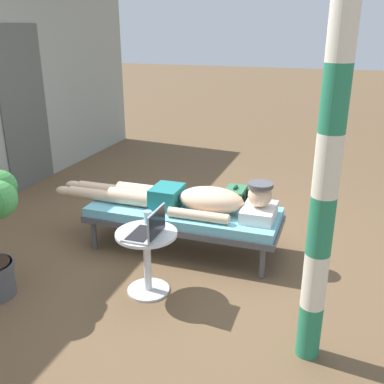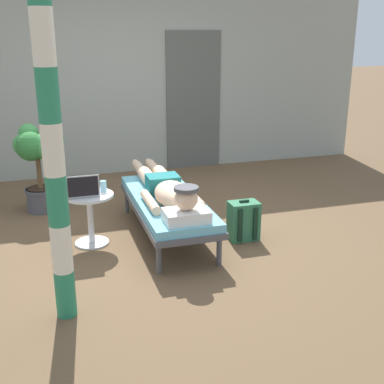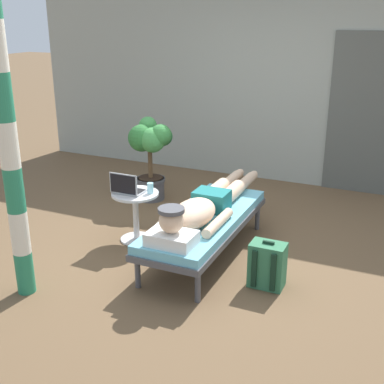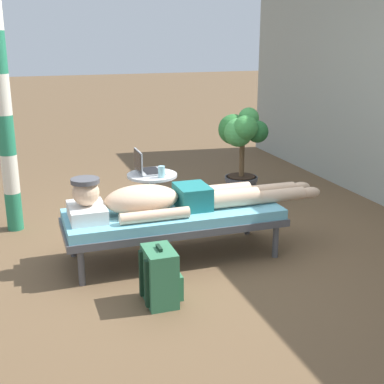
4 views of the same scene
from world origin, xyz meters
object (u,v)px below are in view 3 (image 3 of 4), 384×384
at_px(side_table, 136,208).
at_px(potted_plant, 150,149).
at_px(person_reclining, 203,207).
at_px(backpack, 267,265).
at_px(lounge_chair, 205,222).
at_px(porch_post, 9,145).
at_px(laptop, 127,188).
at_px(drink_glass, 150,188).

xyz_separation_m(side_table, potted_plant, (-0.44, 1.11, 0.31)).
height_order(person_reclining, backpack, person_reclining).
relative_size(lounge_chair, side_table, 3.46).
distance_m(potted_plant, porch_post, 2.48).
xyz_separation_m(laptop, backpack, (1.56, -0.29, -0.39)).
bearing_deg(laptop, lounge_chair, 2.07).
xyz_separation_m(drink_glass, porch_post, (-0.48, -1.33, 0.71)).
height_order(lounge_chair, laptop, laptop).
bearing_deg(porch_post, backpack, 27.27).
bearing_deg(porch_post, person_reclining, 47.82).
distance_m(lounge_chair, backpack, 0.80).
distance_m(laptop, drink_glass, 0.23).
bearing_deg(drink_glass, potted_plant, 119.21).
height_order(lounge_chair, potted_plant, potted_plant).
bearing_deg(person_reclining, porch_post, -132.18).
bearing_deg(drink_glass, side_table, -160.59).
height_order(person_reclining, laptop, laptop).
bearing_deg(potted_plant, porch_post, -87.31).
height_order(side_table, porch_post, porch_post).
bearing_deg(porch_post, drink_glass, 70.23).
bearing_deg(side_table, person_reclining, -4.14).
xyz_separation_m(lounge_chair, backpack, (0.72, -0.32, -0.15)).
relative_size(lounge_chair, laptop, 5.84).
distance_m(side_table, porch_post, 1.62).
bearing_deg(potted_plant, person_reclining, -43.71).
relative_size(backpack, potted_plant, 0.41).
relative_size(side_table, porch_post, 0.20).
bearing_deg(lounge_chair, potted_plant, 137.17).
height_order(lounge_chair, person_reclining, person_reclining).
relative_size(side_table, backpack, 1.23).
xyz_separation_m(person_reclining, potted_plant, (-1.22, 1.17, 0.15)).
relative_size(person_reclining, backpack, 5.12).
bearing_deg(backpack, side_table, 167.36).
xyz_separation_m(drink_glass, potted_plant, (-0.59, 1.06, 0.09)).
xyz_separation_m(laptop, porch_post, (-0.27, -1.23, 0.70)).
relative_size(side_table, drink_glass, 4.79).
bearing_deg(side_table, laptop, -139.48).
distance_m(side_table, backpack, 1.55).
bearing_deg(laptop, backpack, -10.36).
height_order(laptop, drink_glass, laptop).
relative_size(lounge_chair, potted_plant, 1.75).
bearing_deg(backpack, person_reclining, 158.78).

